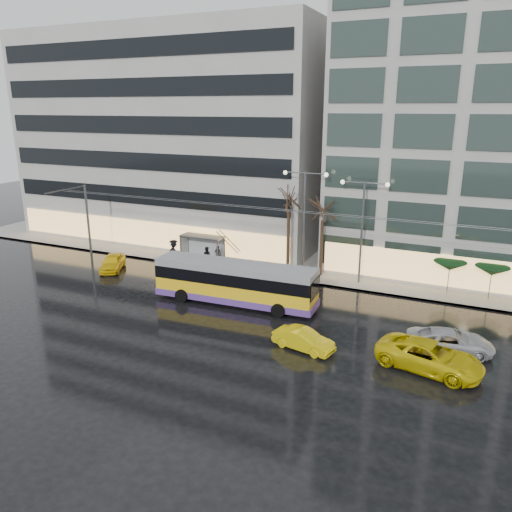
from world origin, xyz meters
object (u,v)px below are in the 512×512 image
Objects in this scene: trolleybus at (235,284)px; taxi_a at (113,262)px; street_lamp_near at (304,209)px; bus_shelter at (200,242)px.

trolleybus reaches higher than taxi_a.
bus_shelter is at bearing -179.37° from street_lamp_near.
trolleybus is 1.39× the size of street_lamp_near.
street_lamp_near is at bearing 0.63° from bus_shelter.
street_lamp_near is at bearing 73.07° from trolleybus.
street_lamp_near reaches higher than bus_shelter.
taxi_a is at bearing -160.92° from street_lamp_near.
street_lamp_near is 18.11m from taxi_a.
trolleybus is at bearing -106.93° from street_lamp_near.
taxi_a is (-16.38, -5.66, -5.27)m from street_lamp_near.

